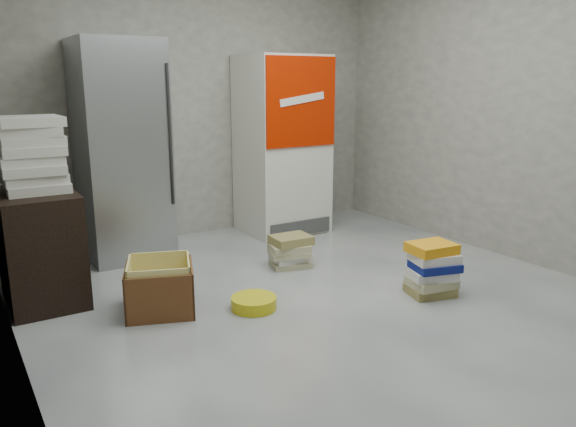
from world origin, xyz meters
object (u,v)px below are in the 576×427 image
Objects in this scene: phonebook_stack_main at (432,269)px; coke_cooler at (282,145)px; steel_fridge at (121,151)px; cardboard_box at (160,290)px; wood_shelf at (40,246)px.

coke_cooler is at bearing 103.52° from phonebook_stack_main.
cardboard_box is at bearing -97.61° from steel_fridge.
phonebook_stack_main is (1.62, -2.17, -0.75)m from steel_fridge.
coke_cooler is at bearing -0.18° from steel_fridge.
coke_cooler is 4.51× the size of phonebook_stack_main.
steel_fridge is at bearing 102.75° from cardboard_box.
steel_fridge is 3.28× the size of cardboard_box.
phonebook_stack_main is 1.97m from cardboard_box.
steel_fridge is 1.65m from coke_cooler.
coke_cooler is 3.10× the size of cardboard_box.
coke_cooler is 2.25× the size of wood_shelf.
wood_shelf is at bearing 154.91° from cardboard_box.
coke_cooler reaches higher than cardboard_box.
phonebook_stack_main is (2.45, -1.44, -0.20)m from wood_shelf.
wood_shelf is 2.85m from phonebook_stack_main.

